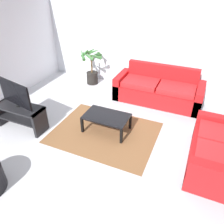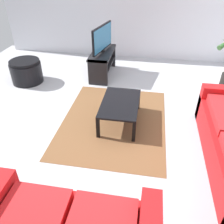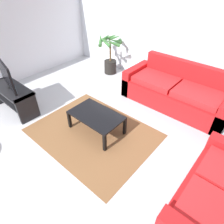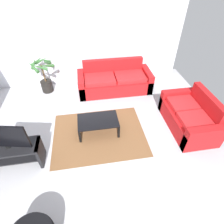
{
  "view_description": "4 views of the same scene",
  "coord_description": "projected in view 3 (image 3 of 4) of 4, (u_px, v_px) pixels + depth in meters",
  "views": [
    {
      "loc": [
        1.68,
        -2.92,
        2.94
      ],
      "look_at": [
        0.11,
        0.66,
        0.42
      ],
      "focal_mm": 34.76,
      "sensor_mm": 36.0,
      "label": 1
    },
    {
      "loc": [
        3.17,
        0.93,
        2.34
      ],
      "look_at": [
        0.41,
        0.46,
        0.44
      ],
      "focal_mm": 37.36,
      "sensor_mm": 36.0,
      "label": 2
    },
    {
      "loc": [
        2.03,
        -1.34,
        2.53
      ],
      "look_at": [
        0.29,
        0.67,
        0.48
      ],
      "focal_mm": 31.03,
      "sensor_mm": 36.0,
      "label": 3
    },
    {
      "loc": [
        -0.12,
        -2.51,
        3.28
      ],
      "look_at": [
        0.37,
        0.54,
        0.57
      ],
      "focal_mm": 28.55,
      "sensor_mm": 36.0,
      "label": 4
    }
  ],
  "objects": [
    {
      "name": "tv",
      "position": [
        6.0,
        74.0,
        3.71
      ],
      "size": [
        0.93,
        0.23,
        0.57
      ],
      "color": "black",
      "rests_on": "tv_stand"
    },
    {
      "name": "couch_main",
      "position": [
        176.0,
        92.0,
        4.2
      ],
      "size": [
        2.25,
        0.9,
        0.9
      ],
      "color": "red",
      "rests_on": "ground"
    },
    {
      "name": "area_rug",
      "position": [
        93.0,
        133.0,
        3.63
      ],
      "size": [
        2.2,
        1.7,
        0.01
      ],
      "primitive_type": "cube",
      "color": "brown",
      "rests_on": "ground"
    },
    {
      "name": "coffee_table",
      "position": [
        96.0,
        116.0,
        3.49
      ],
      "size": [
        0.95,
        0.59,
        0.38
      ],
      "color": "black",
      "rests_on": "ground"
    },
    {
      "name": "couch_loveseat",
      "position": [
        224.0,
        205.0,
        2.25
      ],
      "size": [
        0.9,
        1.58,
        0.9
      ],
      "color": "red",
      "rests_on": "ground"
    },
    {
      "name": "tv_stand",
      "position": [
        13.0,
        96.0,
        4.01
      ],
      "size": [
        1.1,
        0.45,
        0.55
      ],
      "color": "black",
      "rests_on": "ground"
    },
    {
      "name": "ground_plane",
      "position": [
        75.0,
        145.0,
        3.4
      ],
      "size": [
        6.6,
        6.6,
        0.0
      ],
      "primitive_type": "plane",
      "color": "#B2B2B7"
    },
    {
      "name": "wall_back",
      "position": [
        169.0,
        29.0,
        4.37
      ],
      "size": [
        6.0,
        0.06,
        2.7
      ],
      "primitive_type": "cube",
      "color": "silver",
      "rests_on": "ground"
    },
    {
      "name": "potted_palm",
      "position": [
        110.0,
        55.0,
        5.32
      ],
      "size": [
        0.78,
        0.76,
        1.09
      ],
      "color": "black",
      "rests_on": "ground"
    }
  ]
}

